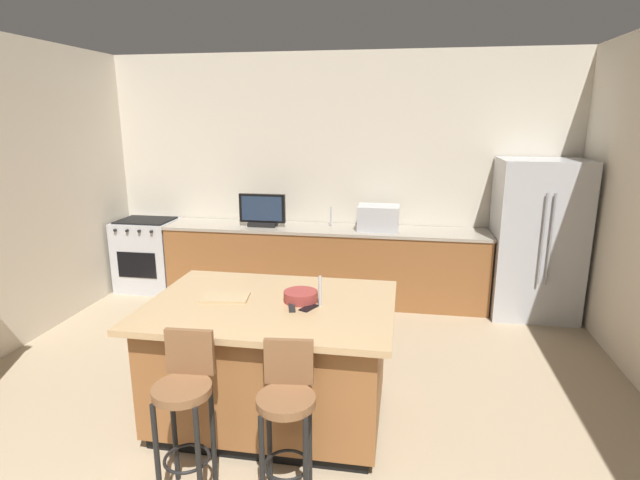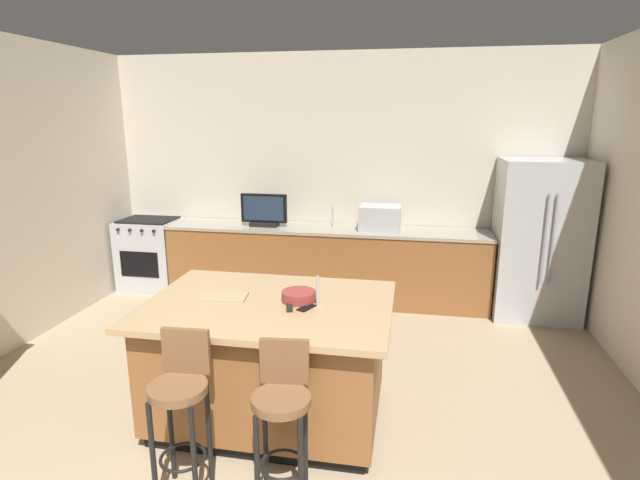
{
  "view_description": "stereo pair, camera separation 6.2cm",
  "coord_description": "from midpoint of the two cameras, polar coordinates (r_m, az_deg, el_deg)",
  "views": [
    {
      "loc": [
        0.85,
        -1.06,
        2.22
      ],
      "look_at": [
        0.09,
        3.36,
        1.1
      ],
      "focal_mm": 27.93,
      "sensor_mm": 36.0,
      "label": 1
    },
    {
      "loc": [
        0.91,
        -1.05,
        2.22
      ],
      "look_at": [
        0.09,
        3.36,
        1.1
      ],
      "focal_mm": 27.93,
      "sensor_mm": 36.0,
      "label": 2
    }
  ],
  "objects": [
    {
      "name": "bar_stool_left",
      "position": [
        3.14,
        -15.76,
        -17.39
      ],
      "size": [
        0.34,
        0.34,
        1.01
      ],
      "rotation": [
        0.0,
        0.0,
        0.05
      ],
      "color": "brown",
      "rests_on": "ground_plane"
    },
    {
      "name": "refrigerator",
      "position": [
        6.06,
        23.27,
        0.11
      ],
      "size": [
        0.92,
        0.77,
        1.77
      ],
      "color": "#B7BABF",
      "rests_on": "ground_plane"
    },
    {
      "name": "range_oven",
      "position": [
        6.89,
        -19.31,
        -1.59
      ],
      "size": [
        0.73,
        0.63,
        0.93
      ],
      "color": "#B7BABF",
      "rests_on": "ground_plane"
    },
    {
      "name": "wall_back",
      "position": [
        6.28,
        1.59,
        7.27
      ],
      "size": [
        6.19,
        0.12,
        2.97
      ],
      "primitive_type": "cube",
      "color": "beige",
      "rests_on": "ground_plane"
    },
    {
      "name": "microwave",
      "position": [
        5.91,
        6.42,
        2.56
      ],
      "size": [
        0.48,
        0.36,
        0.29
      ],
      "primitive_type": "cube",
      "color": "#B7BABF",
      "rests_on": "counter_back"
    },
    {
      "name": "kitchen_island",
      "position": [
        3.8,
        -6.0,
        -13.5
      ],
      "size": [
        1.76,
        1.27,
        0.92
      ],
      "color": "black",
      "rests_on": "ground_plane"
    },
    {
      "name": "sink_faucet_back",
      "position": [
        6.08,
        0.98,
        2.71
      ],
      "size": [
        0.02,
        0.02,
        0.24
      ],
      "primitive_type": "cylinder",
      "color": "#B2B2B7",
      "rests_on": "counter_back"
    },
    {
      "name": "bar_stool_right",
      "position": [
        3.03,
        -4.43,
        -18.88
      ],
      "size": [
        0.34,
        0.35,
        0.96
      ],
      "rotation": [
        0.0,
        0.0,
        0.1
      ],
      "color": "brown",
      "rests_on": "ground_plane"
    },
    {
      "name": "counter_back",
      "position": [
        6.13,
        0.15,
        -2.73
      ],
      "size": [
        3.91,
        0.62,
        0.91
      ],
      "color": "brown",
      "rests_on": "ground_plane"
    },
    {
      "name": "cutting_board",
      "position": [
        3.73,
        -11.28,
        -6.48
      ],
      "size": [
        0.36,
        0.25,
        0.02
      ],
      "primitive_type": "cube",
      "rotation": [
        0.0,
        0.0,
        0.14
      ],
      "color": "tan",
      "rests_on": "kitchen_island"
    },
    {
      "name": "fruit_bowl",
      "position": [
        3.61,
        -2.72,
        -6.46
      ],
      "size": [
        0.25,
        0.25,
        0.08
      ],
      "primitive_type": "cylinder",
      "color": "#993833",
      "rests_on": "kitchen_island"
    },
    {
      "name": "tv_remote",
      "position": [
        3.5,
        -3.75,
        -7.64
      ],
      "size": [
        0.09,
        0.18,
        0.02
      ],
      "primitive_type": "cube",
      "rotation": [
        0.0,
        0.0,
        0.26
      ],
      "color": "black",
      "rests_on": "kitchen_island"
    },
    {
      "name": "cell_phone",
      "position": [
        3.49,
        -1.79,
        -7.77
      ],
      "size": [
        0.13,
        0.17,
        0.01
      ],
      "primitive_type": "cube",
      "rotation": [
        0.0,
        0.0,
        -0.44
      ],
      "color": "black",
      "rests_on": "kitchen_island"
    },
    {
      "name": "sink_faucet_island",
      "position": [
        3.5,
        -0.5,
        -5.87
      ],
      "size": [
        0.02,
        0.02,
        0.22
      ],
      "primitive_type": "cylinder",
      "color": "#B2B2B7",
      "rests_on": "kitchen_island"
    },
    {
      "name": "tv_monitor",
      "position": [
        6.1,
        -6.92,
        3.26
      ],
      "size": [
        0.57,
        0.16,
        0.4
      ],
      "color": "black",
      "rests_on": "counter_back"
    }
  ]
}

